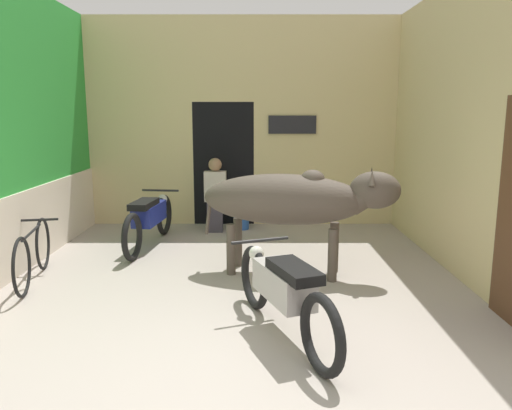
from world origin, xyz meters
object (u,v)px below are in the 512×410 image
(bicycle, at_px, (35,253))
(cow, at_px, (296,200))
(motorcycle_near, at_px, (285,290))
(shopkeeper_seated, at_px, (216,192))
(motorcycle_far, at_px, (151,217))
(plastic_stool, at_px, (243,215))

(bicycle, bearing_deg, cow, 5.27)
(motorcycle_near, distance_m, shopkeeper_seated, 4.12)
(bicycle, bearing_deg, shopkeeper_seated, 53.43)
(cow, relative_size, motorcycle_far, 1.14)
(motorcycle_near, xyz_separation_m, bicycle, (-2.82, 1.45, -0.09))
(plastic_stool, bearing_deg, motorcycle_near, -83.27)
(motorcycle_far, xyz_separation_m, plastic_stool, (1.31, 1.11, -0.20))
(motorcycle_far, height_order, plastic_stool, motorcycle_far)
(plastic_stool, bearing_deg, shopkeeper_seated, -167.88)
(shopkeeper_seated, xyz_separation_m, plastic_stool, (0.43, 0.09, -0.41))
(shopkeeper_seated, bearing_deg, motorcycle_far, -130.96)
(cow, bearing_deg, bicycle, -174.73)
(shopkeeper_seated, distance_m, plastic_stool, 0.60)
(cow, xyz_separation_m, motorcycle_near, (-0.22, -1.73, -0.49))
(bicycle, distance_m, shopkeeper_seated, 3.21)
(motorcycle_near, xyz_separation_m, plastic_stool, (-0.48, 4.11, -0.20))
(shopkeeper_seated, bearing_deg, bicycle, -126.57)
(plastic_stool, bearing_deg, bicycle, -131.25)
(cow, height_order, plastic_stool, cow)
(motorcycle_near, relative_size, plastic_stool, 4.41)
(motorcycle_near, xyz_separation_m, shopkeeper_seated, (-0.91, 4.01, 0.22))
(motorcycle_near, distance_m, motorcycle_far, 3.49)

